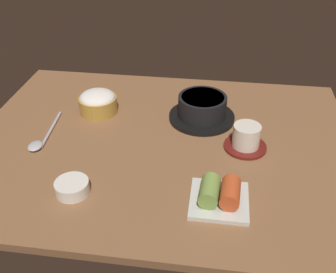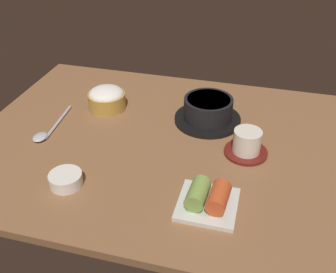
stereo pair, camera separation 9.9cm
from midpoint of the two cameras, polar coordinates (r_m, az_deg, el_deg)
The scene contains 7 objects.
dining_table at distance 103.22cm, azimuth 1.96°, elevation -1.17°, with size 100.00×76.00×2.00cm, color brown.
stone_pot at distance 110.17cm, azimuth 8.39°, elevation 3.62°, with size 18.54×18.54×7.13cm.
rice_bowl at distance 116.35cm, azimuth -6.48°, elevation 5.50°, with size 10.96×10.96×6.63cm.
tea_cup_with_saucer at distance 99.03cm, azimuth 14.15°, elevation -1.24°, with size 10.82×10.82×6.57cm.
kimchi_plate at distance 83.46cm, azimuth 9.24°, elevation -9.04°, with size 12.40×12.40×5.09cm.
side_bowl_near at distance 89.67cm, azimuth -11.57°, elevation -6.18°, with size 7.44×7.44×2.94cm.
spoon at distance 108.71cm, azimuth -14.71°, elevation 0.62°, with size 3.67×19.55×1.35cm.
Camera 2 is at (23.09, -81.40, 60.46)cm, focal length 42.08 mm.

